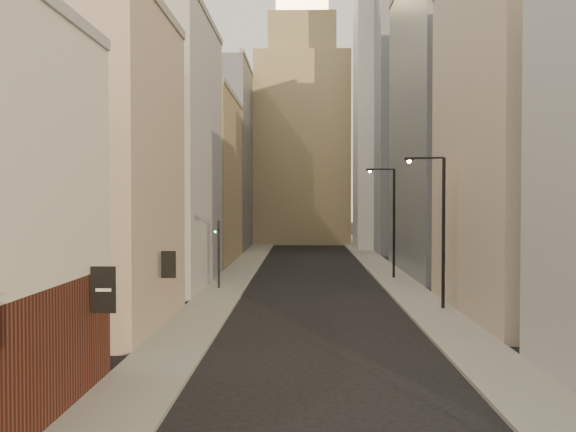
# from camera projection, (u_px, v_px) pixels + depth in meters

# --- Properties ---
(sidewalk_left) EXTENTS (3.00, 140.00, 0.15)m
(sidewalk_left) POSITION_uv_depth(u_px,v_px,m) (244.00, 267.00, 61.58)
(sidewalk_left) COLOR gray
(sidewalk_left) RESTS_ON ground
(sidewalk_right) EXTENTS (3.00, 140.00, 0.15)m
(sidewalk_right) POSITION_uv_depth(u_px,v_px,m) (380.00, 267.00, 61.29)
(sidewalk_right) COLOR gray
(sidewalk_right) RESTS_ON ground
(left_bldg_beige) EXTENTS (8.00, 12.00, 16.00)m
(left_bldg_beige) POSITION_uv_depth(u_px,v_px,m) (84.00, 170.00, 32.53)
(left_bldg_beige) COLOR gray
(left_bldg_beige) RESTS_ON ground
(left_bldg_grey) EXTENTS (8.00, 16.00, 20.00)m
(left_bldg_grey) POSITION_uv_depth(u_px,v_px,m) (156.00, 153.00, 48.47)
(left_bldg_grey) COLOR #A5A5AA
(left_bldg_grey) RESTS_ON ground
(left_bldg_tan) EXTENTS (8.00, 18.00, 17.00)m
(left_bldg_tan) POSITION_uv_depth(u_px,v_px,m) (196.00, 180.00, 66.49)
(left_bldg_tan) COLOR #907B53
(left_bldg_tan) RESTS_ON ground
(left_bldg_wingrid) EXTENTS (8.00, 20.00, 24.00)m
(left_bldg_wingrid) POSITION_uv_depth(u_px,v_px,m) (220.00, 159.00, 86.39)
(left_bldg_wingrid) COLOR gray
(left_bldg_wingrid) RESTS_ON ground
(right_bldg_beige) EXTENTS (8.00, 16.00, 20.00)m
(right_bldg_beige) POSITION_uv_depth(u_px,v_px,m) (533.00, 137.00, 35.93)
(right_bldg_beige) COLOR gray
(right_bldg_beige) RESTS_ON ground
(right_bldg_wingrid) EXTENTS (8.00, 20.00, 26.00)m
(right_bldg_wingrid) POSITION_uv_depth(u_px,v_px,m) (451.00, 125.00, 55.84)
(right_bldg_wingrid) COLOR gray
(right_bldg_wingrid) RESTS_ON ground
(highrise) EXTENTS (21.00, 23.00, 51.20)m
(highrise) POSITION_uv_depth(u_px,v_px,m) (448.00, 53.00, 83.37)
(highrise) COLOR gray
(highrise) RESTS_ON ground
(clock_tower) EXTENTS (14.00, 14.00, 44.90)m
(clock_tower) POSITION_uv_depth(u_px,v_px,m) (302.00, 127.00, 98.00)
(clock_tower) COLOR #907B53
(clock_tower) RESTS_ON ground
(white_tower) EXTENTS (8.00, 8.00, 41.50)m
(white_tower) POSITION_uv_depth(u_px,v_px,m) (386.00, 107.00, 83.73)
(white_tower) COLOR silver
(white_tower) RESTS_ON ground
(streetlamp_mid) EXTENTS (2.34, 0.64, 9.00)m
(streetlamp_mid) POSITION_uv_depth(u_px,v_px,m) (439.00, 223.00, 37.42)
(streetlamp_mid) COLOR black
(streetlamp_mid) RESTS_ON ground
(streetlamp_far) EXTENTS (2.37, 0.34, 9.05)m
(streetlamp_far) POSITION_uv_depth(u_px,v_px,m) (391.00, 216.00, 52.21)
(streetlamp_far) COLOR black
(streetlamp_far) RESTS_ON ground
(traffic_light_left) EXTENTS (0.55, 0.45, 5.00)m
(traffic_light_left) POSITION_uv_depth(u_px,v_px,m) (219.00, 243.00, 46.05)
(traffic_light_left) COLOR black
(traffic_light_left) RESTS_ON ground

